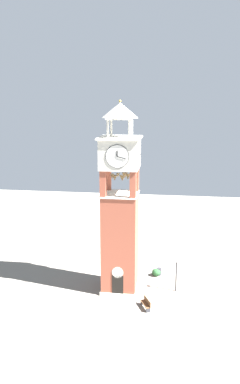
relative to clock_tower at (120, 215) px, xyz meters
name	(u,v)px	position (x,y,z in m)	size (l,w,h in m)	color
ground	(120,289)	(0.00, 0.00, -7.80)	(80.00, 80.00, 0.00)	gray
clock_tower	(120,215)	(0.00, 0.00, 0.00)	(3.93, 3.93, 18.70)	#9E4C38
park_bench	(146,304)	(2.90, -3.47, -7.32)	(1.08, 1.63, 0.95)	brown
lamp_post	(176,269)	(5.59, 0.37, -5.41)	(0.36, 0.36, 3.40)	black
trash_bin	(159,272)	(3.76, 3.77, -7.40)	(0.52, 0.52, 0.80)	#2D2D33
shrub_near_entry	(119,272)	(-0.52, 2.89, -7.35)	(0.75, 0.75, 0.91)	#234C28
shrub_left_of_tower	(156,272)	(3.47, 3.54, -7.40)	(0.93, 0.93, 0.80)	#234C28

